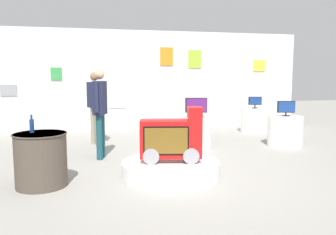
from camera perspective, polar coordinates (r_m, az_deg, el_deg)
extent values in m
plane|color=gray|center=(5.70, 2.48, -9.50)|extent=(30.00, 30.00, 0.00)
cube|color=silver|center=(10.32, -4.63, 6.22)|extent=(10.17, 0.10, 2.98)
cube|color=gray|center=(10.42, -25.30, 4.15)|extent=(0.43, 0.02, 0.31)
cube|color=green|center=(10.21, -18.32, 7.00)|extent=(0.30, 0.02, 0.36)
cube|color=orange|center=(10.41, -0.24, 10.27)|extent=(0.40, 0.02, 0.54)
cube|color=white|center=(10.20, -8.53, 2.97)|extent=(0.51, 0.02, 0.47)
cube|color=yellow|center=(11.45, 15.14, 8.43)|extent=(0.41, 0.02, 0.36)
cube|color=#9ECC33|center=(10.63, 4.52, 9.79)|extent=(0.41, 0.02, 0.55)
cylinder|color=white|center=(5.50, 0.45, -8.71)|extent=(1.57, 1.57, 0.26)
cylinder|color=gray|center=(5.43, -2.84, -6.14)|extent=(0.32, 0.45, 0.25)
cylinder|color=gray|center=(5.46, 3.74, -6.09)|extent=(0.32, 0.45, 0.25)
cube|color=red|center=(5.39, 0.46, -3.57)|extent=(1.02, 0.53, 0.59)
cube|color=red|center=(5.35, 4.52, 0.68)|extent=(0.28, 0.39, 0.21)
cube|color=black|center=(5.20, -0.32, -3.95)|extent=(0.69, 0.15, 0.44)
cube|color=brown|center=(5.20, -0.32, -3.95)|extent=(0.65, 0.14, 0.40)
cube|color=#B2B2B7|center=(5.34, 0.46, -0.12)|extent=(0.77, 0.18, 0.02)
cylinder|color=white|center=(10.09, 14.38, -0.47)|extent=(0.78, 0.78, 0.70)
cylinder|color=black|center=(10.05, 14.44, 1.57)|extent=(0.18, 0.18, 0.02)
cylinder|color=black|center=(10.04, 14.45, 1.85)|extent=(0.04, 0.04, 0.08)
cube|color=black|center=(10.03, 14.47, 2.74)|extent=(0.37, 0.14, 0.24)
cube|color=navy|center=(10.02, 14.56, 2.73)|extent=(0.33, 0.11, 0.21)
cylinder|color=white|center=(8.31, 19.14, -2.18)|extent=(0.79, 0.79, 0.70)
cylinder|color=black|center=(8.27, 19.24, 0.30)|extent=(0.17, 0.17, 0.02)
cylinder|color=black|center=(8.26, 19.25, 0.58)|extent=(0.04, 0.04, 0.06)
cube|color=black|center=(8.25, 19.29, 1.72)|extent=(0.40, 0.13, 0.27)
cube|color=navy|center=(8.23, 19.40, 1.71)|extent=(0.37, 0.10, 0.25)
cylinder|color=white|center=(7.62, 4.73, -2.61)|extent=(0.69, 0.69, 0.70)
cylinder|color=black|center=(7.57, 4.75, 0.09)|extent=(0.18, 0.18, 0.02)
cylinder|color=black|center=(7.56, 4.76, 0.50)|extent=(0.04, 0.04, 0.09)
cube|color=black|center=(7.54, 4.77, 2.09)|extent=(0.48, 0.14, 0.33)
cube|color=#561E6B|center=(7.52, 4.86, 2.08)|extent=(0.44, 0.11, 0.30)
cylinder|color=#4C4238|center=(5.32, -20.63, -6.71)|extent=(0.74, 0.74, 0.79)
cylinder|color=#4C4238|center=(5.25, -20.80, -2.58)|extent=(0.77, 0.77, 0.02)
cylinder|color=navy|center=(5.34, -21.98, -1.33)|extent=(0.07, 0.07, 0.20)
cylinder|color=navy|center=(5.32, -22.05, 0.08)|extent=(0.03, 0.03, 0.07)
cylinder|color=#194751|center=(6.69, -11.50, -3.32)|extent=(0.12, 0.12, 0.88)
cylinder|color=#194751|center=(6.88, -11.07, -3.02)|extent=(0.12, 0.12, 0.88)
cube|color=#1E233F|center=(6.69, -11.44, 3.27)|extent=(0.30, 0.42, 0.65)
sphere|color=tan|center=(6.68, -11.53, 7.16)|extent=(0.20, 0.20, 0.20)
cylinder|color=#1E233F|center=(6.46, -11.99, 3.42)|extent=(0.08, 0.08, 0.58)
cylinder|color=#1E233F|center=(6.92, -10.94, 3.67)|extent=(0.08, 0.08, 0.58)
cylinder|color=gray|center=(8.30, -12.50, -1.34)|extent=(0.12, 0.12, 0.88)
cylinder|color=gray|center=(8.14, -11.74, -1.49)|extent=(0.12, 0.12, 0.88)
cube|color=#1E233F|center=(8.15, -12.26, 3.75)|extent=(0.37, 0.43, 0.60)
sphere|color=#8C6647|center=(8.14, -12.33, 6.78)|extent=(0.20, 0.20, 0.20)
cylinder|color=#1E233F|center=(8.35, -13.16, 4.01)|extent=(0.08, 0.08, 0.54)
cylinder|color=#1E233F|center=(7.94, -11.32, 3.92)|extent=(0.08, 0.08, 0.54)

